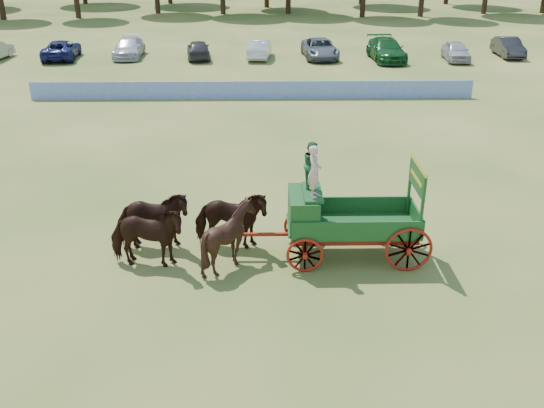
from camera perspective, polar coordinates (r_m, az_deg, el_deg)
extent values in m
plane|color=#A68F4B|center=(19.44, 0.55, -3.58)|extent=(160.00, 160.00, 0.00)
imported|color=black|center=(18.00, -11.73, -3.08)|extent=(2.39, 1.25, 1.95)
imported|color=black|center=(18.96, -11.18, -1.54)|extent=(2.31, 1.06, 1.95)
imported|color=black|center=(17.71, -4.07, -3.06)|extent=(1.96, 1.79, 1.95)
imported|color=black|center=(18.69, -3.91, -1.51)|extent=(2.37, 1.20, 1.95)
cube|color=#A31A10|center=(18.38, 2.92, -3.26)|extent=(0.12, 2.00, 0.12)
cube|color=#A31A10|center=(18.82, 12.08, -3.11)|extent=(0.12, 2.00, 0.12)
cube|color=#A31A10|center=(18.01, 7.82, -3.66)|extent=(3.80, 0.10, 0.12)
cube|color=#A31A10|center=(18.97, 7.35, -2.10)|extent=(3.80, 0.10, 0.12)
cube|color=#A31A10|center=(18.27, 0.11, -2.87)|extent=(2.80, 0.09, 0.09)
cube|color=#1B5223|center=(18.36, 7.62, -2.09)|extent=(3.80, 1.80, 0.10)
cube|color=#1B5223|center=(17.45, 8.08, -2.49)|extent=(3.80, 0.06, 0.55)
cube|color=#1B5223|center=(19.02, 7.31, -0.09)|extent=(3.80, 0.06, 0.55)
cube|color=#1B5223|center=(18.61, 13.41, -1.17)|extent=(0.06, 1.80, 0.55)
cube|color=#1B5223|center=(17.96, 2.98, -0.57)|extent=(0.85, 1.70, 1.05)
cube|color=#1B5223|center=(17.75, 3.83, 1.10)|extent=(0.55, 1.50, 0.08)
cube|color=#1B5223|center=(18.02, 1.76, -1.16)|extent=(0.10, 1.60, 0.65)
cube|color=#1B5223|center=(18.16, 2.32, -2.01)|extent=(0.55, 1.60, 0.06)
cube|color=#1B5223|center=(17.62, 13.96, -0.39)|extent=(0.08, 0.08, 1.80)
cube|color=#1B5223|center=(19.03, 12.81, 1.63)|extent=(0.08, 0.08, 1.80)
cube|color=#1B5223|center=(18.10, 13.54, 2.40)|extent=(0.07, 1.75, 0.75)
cube|color=yellow|center=(17.95, 13.67, 3.58)|extent=(0.08, 1.80, 0.09)
cube|color=yellow|center=(18.09, 13.42, 2.40)|extent=(0.02, 1.30, 0.12)
torus|color=#A31A10|center=(17.57, 3.12, -4.84)|extent=(1.09, 0.09, 1.09)
torus|color=#A31A10|center=(19.25, 2.73, -2.07)|extent=(1.09, 0.09, 1.09)
torus|color=#A31A10|center=(17.96, 12.74, -4.22)|extent=(1.39, 0.09, 1.39)
torus|color=#A31A10|center=(19.60, 11.53, -1.57)|extent=(1.39, 0.09, 1.39)
imported|color=beige|center=(17.12, 4.00, 3.10)|extent=(0.36, 0.55, 1.52)
imported|color=#235E32|center=(17.79, 3.81, 3.73)|extent=(0.53, 0.68, 1.39)
cube|color=#2046AE|center=(36.20, -1.84, 10.66)|extent=(26.00, 0.08, 1.05)
imported|color=navy|center=(50.71, -19.20, 13.57)|extent=(2.84, 5.30, 1.42)
imported|color=silver|center=(49.95, -13.32, 14.11)|extent=(2.16, 5.04, 1.45)
imported|color=#333338|center=(48.38, -6.95, 14.25)|extent=(2.23, 4.42, 1.44)
imported|color=silver|center=(48.24, -1.18, 14.38)|extent=(1.97, 4.48, 1.43)
imported|color=slate|center=(48.47, 4.54, 14.38)|extent=(2.76, 5.42, 1.47)
imported|color=#144C1E|center=(48.28, 10.71, 14.10)|extent=(2.52, 5.67, 1.62)
imported|color=#B2B2B7|center=(49.41, 16.93, 13.60)|extent=(1.99, 4.29, 1.42)
imported|color=#262628|center=(52.36, 21.35, 13.59)|extent=(1.71, 4.47, 1.45)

